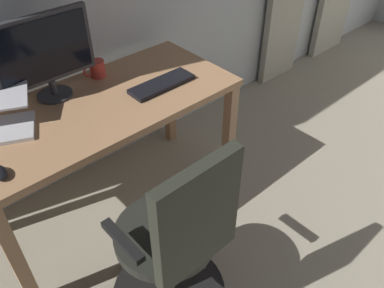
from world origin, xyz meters
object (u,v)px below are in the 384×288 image
desk (103,118)px  computer_keyboard (162,84)px  mug_coffee (97,69)px  computer_monitor (44,53)px  office_chair (175,248)px

desk → computer_keyboard: 0.36m
computer_keyboard → desk: bearing=-14.8°
computer_keyboard → mug_coffee: bearing=-57.7°
desk → computer_monitor: size_ratio=2.82×
office_chair → mug_coffee: size_ratio=7.97×
desk → computer_monitor: (0.14, -0.21, 0.34)m
office_chair → computer_keyboard: (-0.48, -0.68, 0.30)m
computer_keyboard → office_chair: bearing=54.6°
mug_coffee → office_chair: bearing=74.3°
office_chair → computer_monitor: (-0.01, -0.98, 0.53)m
office_chair → computer_keyboard: bearing=54.3°
office_chair → mug_coffee: bearing=73.9°
computer_keyboard → mug_coffee: mug_coffee is taller
desk → computer_monitor: computer_monitor is taller
computer_monitor → computer_keyboard: size_ratio=1.37×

